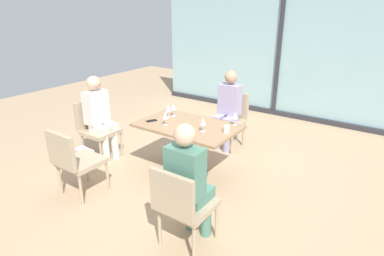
{
  "coord_description": "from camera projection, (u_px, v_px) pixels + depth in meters",
  "views": [
    {
      "loc": [
        2.3,
        -3.22,
        2.21
      ],
      "look_at": [
        0.0,
        0.1,
        0.65
      ],
      "focal_mm": 30.11,
      "sensor_mm": 36.0,
      "label": 1
    }
  ],
  "objects": [
    {
      "name": "wine_glass_1",
      "position": [
        168.0,
        108.0,
        4.44
      ],
      "size": [
        0.07,
        0.07,
        0.18
      ],
      "color": "silver",
      "rests_on": "dining_table_main"
    },
    {
      "name": "person_side_end",
      "position": [
        100.0,
        114.0,
        4.72
      ],
      "size": [
        0.39,
        0.34,
        1.26
      ],
      "color": "silver",
      "rests_on": "ground_plane"
    },
    {
      "name": "handbag_0",
      "position": [
        85.0,
        158.0,
        4.62
      ],
      "size": [
        0.31,
        0.18,
        0.28
      ],
      "primitive_type": "cube",
      "rotation": [
        0.0,
        0.0,
        -0.08
      ],
      "color": "beige",
      "rests_on": "ground_plane"
    },
    {
      "name": "wine_glass_2",
      "position": [
        203.0,
        122.0,
        3.95
      ],
      "size": [
        0.07,
        0.07,
        0.18
      ],
      "color": "silver",
      "rests_on": "dining_table_main"
    },
    {
      "name": "window_wall_backdrop",
      "position": [
        279.0,
        57.0,
        6.5
      ],
      "size": [
        5.46,
        0.1,
        2.7
      ],
      "color": "#90B7BC",
      "rests_on": "ground_plane"
    },
    {
      "name": "chair_front_right",
      "position": [
        182.0,
        203.0,
        2.96
      ],
      "size": [
        0.46,
        0.5,
        0.87
      ],
      "color": "tan",
      "rests_on": "ground_plane"
    },
    {
      "name": "chair_front_left",
      "position": [
        74.0,
        159.0,
        3.8
      ],
      "size": [
        0.46,
        0.5,
        0.87
      ],
      "color": "tan",
      "rests_on": "ground_plane"
    },
    {
      "name": "person_front_right",
      "position": [
        189.0,
        179.0,
        2.97
      ],
      "size": [
        0.34,
        0.39,
        1.26
      ],
      "color": "#4C7F6B",
      "rests_on": "ground_plane"
    },
    {
      "name": "wine_glass_4",
      "position": [
        174.0,
        107.0,
        4.51
      ],
      "size": [
        0.07,
        0.07,
        0.18
      ],
      "color": "silver",
      "rests_on": "dining_table_main"
    },
    {
      "name": "chair_side_end",
      "position": [
        96.0,
        126.0,
        4.85
      ],
      "size": [
        0.5,
        0.46,
        0.87
      ],
      "color": "tan",
      "rests_on": "ground_plane"
    },
    {
      "name": "chair_near_window",
      "position": [
        231.0,
        117.0,
        5.24
      ],
      "size": [
        0.46,
        0.51,
        0.87
      ],
      "color": "tan",
      "rests_on": "ground_plane"
    },
    {
      "name": "cell_phone_on_table",
      "position": [
        152.0,
        121.0,
        4.35
      ],
      "size": [
        0.13,
        0.16,
        0.01
      ],
      "primitive_type": "cube",
      "rotation": [
        0.0,
        0.0,
        -0.46
      ],
      "color": "black",
      "rests_on": "dining_table_main"
    },
    {
      "name": "dining_table_main",
      "position": [
        188.0,
        138.0,
        4.29
      ],
      "size": [
        1.31,
        0.83,
        0.73
      ],
      "color": "#997551",
      "rests_on": "ground_plane"
    },
    {
      "name": "coffee_cup",
      "position": [
        227.0,
        129.0,
        3.95
      ],
      "size": [
        0.08,
        0.08,
        0.09
      ],
      "primitive_type": "cylinder",
      "color": "white",
      "rests_on": "dining_table_main"
    },
    {
      "name": "person_near_window",
      "position": [
        228.0,
        106.0,
        5.08
      ],
      "size": [
        0.34,
        0.39,
        1.26
      ],
      "color": "#9E93B7",
      "rests_on": "ground_plane"
    },
    {
      "name": "ground_plane",
      "position": [
        188.0,
        174.0,
        4.49
      ],
      "size": [
        12.0,
        12.0,
        0.0
      ],
      "primitive_type": "plane",
      "color": "tan"
    },
    {
      "name": "wine_glass_0",
      "position": [
        165.0,
        115.0,
        4.16
      ],
      "size": [
        0.07,
        0.07,
        0.18
      ],
      "color": "silver",
      "rests_on": "dining_table_main"
    },
    {
      "name": "wine_glass_3",
      "position": [
        235.0,
        116.0,
        4.16
      ],
      "size": [
        0.07,
        0.07,
        0.18
      ],
      "color": "silver",
      "rests_on": "dining_table_main"
    }
  ]
}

